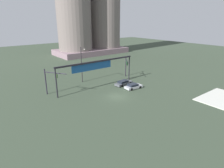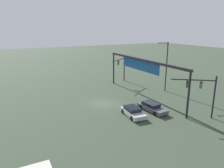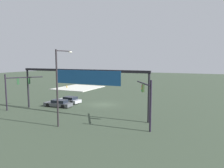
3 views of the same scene
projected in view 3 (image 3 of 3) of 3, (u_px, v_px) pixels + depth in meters
name	position (u px, v px, depth m)	size (l,w,h in m)	color
ground_plane	(103.00, 104.00, 37.23)	(202.03, 202.03, 0.00)	#334030
sidewalk_corner	(79.00, 88.00, 59.35)	(10.69, 12.40, 0.15)	beige
traffic_signal_near_corner	(16.00, 85.00, 33.03)	(3.46, 4.64, 5.70)	black
traffic_signal_opposite_side	(147.00, 96.00, 23.87)	(3.07, 4.58, 5.71)	black
streetlamp_curved_arm	(59.00, 82.00, 24.50)	(0.57, 2.77, 9.09)	#252125
overhead_sign_gantry	(82.00, 77.00, 29.78)	(20.71, 0.43, 6.56)	black
sedan_car_approaching	(70.00, 100.00, 38.38)	(4.36, 2.23, 1.21)	#ACAEB4
sedan_car_waiting_far	(59.00, 103.00, 35.33)	(4.87, 2.10, 1.21)	#4E5157
fire_hydrant_on_curb	(67.00, 87.00, 58.46)	(0.33, 0.22, 0.71)	gold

